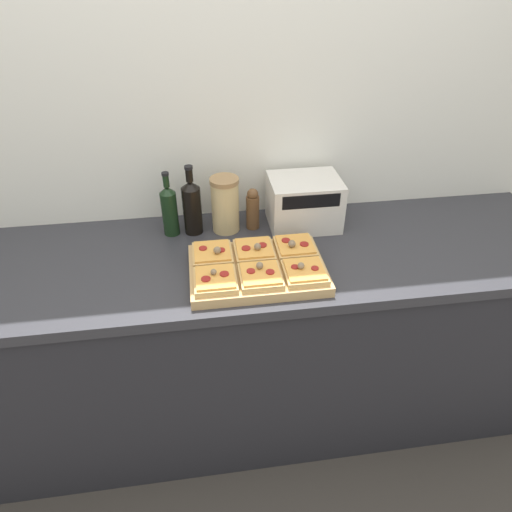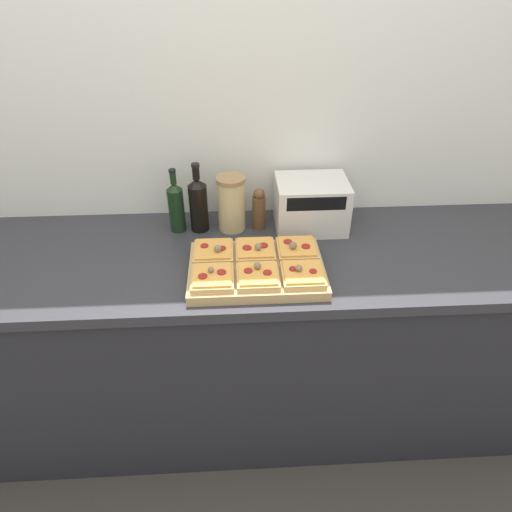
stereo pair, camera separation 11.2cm
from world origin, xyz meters
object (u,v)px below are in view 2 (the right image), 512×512
(olive_oil_bottle, at_px, (176,206))
(toaster_oven, at_px, (311,204))
(grain_jar_tall, at_px, (231,203))
(pepper_mill, at_px, (259,209))
(cutting_board, at_px, (256,270))
(wine_bottle, at_px, (198,203))

(olive_oil_bottle, height_order, toaster_oven, olive_oil_bottle)
(toaster_oven, bearing_deg, grain_jar_tall, 179.85)
(pepper_mill, xyz_separation_m, toaster_oven, (0.21, -0.00, 0.02))
(cutting_board, xyz_separation_m, toaster_oven, (0.24, 0.32, 0.08))
(wine_bottle, height_order, toaster_oven, wine_bottle)
(wine_bottle, relative_size, grain_jar_tall, 1.26)
(pepper_mill, bearing_deg, olive_oil_bottle, -180.00)
(olive_oil_bottle, height_order, grain_jar_tall, olive_oil_bottle)
(grain_jar_tall, relative_size, pepper_mill, 1.30)
(olive_oil_bottle, bearing_deg, pepper_mill, 0.00)
(wine_bottle, relative_size, pepper_mill, 1.64)
(pepper_mill, bearing_deg, toaster_oven, -0.24)
(cutting_board, xyz_separation_m, olive_oil_bottle, (-0.30, 0.32, 0.09))
(grain_jar_tall, bearing_deg, toaster_oven, -0.15)
(wine_bottle, xyz_separation_m, grain_jar_tall, (0.13, -0.00, -0.00))
(grain_jar_tall, height_order, pepper_mill, grain_jar_tall)
(wine_bottle, distance_m, toaster_oven, 0.45)
(cutting_board, distance_m, toaster_oven, 0.40)
(olive_oil_bottle, xyz_separation_m, pepper_mill, (0.33, 0.00, -0.02))
(grain_jar_tall, distance_m, pepper_mill, 0.11)
(cutting_board, distance_m, wine_bottle, 0.39)
(cutting_board, bearing_deg, toaster_oven, 53.25)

